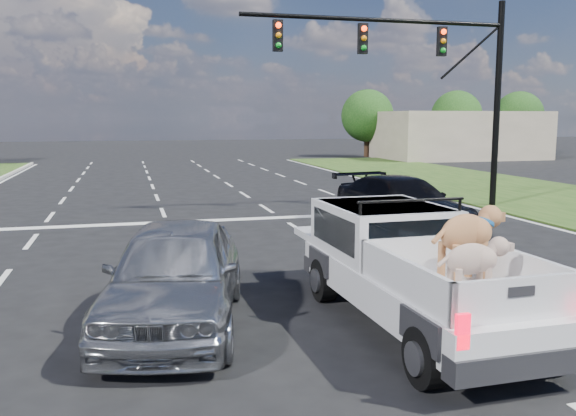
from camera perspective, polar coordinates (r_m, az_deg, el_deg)
The scene contains 10 objects.
ground at distance 9.25m, azimuth 3.95°, elevation -11.09°, with size 160.00×160.00×0.00m, color black.
road_markings at distance 15.39m, azimuth -3.92°, elevation -3.16°, with size 17.75×60.00×0.01m.
traffic_signal at distance 21.32m, azimuth 13.62°, elevation 12.58°, with size 9.11×0.31×7.00m.
building_right at distance 49.02m, azimuth 15.74°, elevation 6.57°, with size 12.00×7.00×3.60m, color tan.
tree_far_d at distance 49.93m, azimuth 7.43°, elevation 8.55°, with size 4.20×4.20×5.40m.
tree_far_e at distance 53.46m, azimuth 15.48°, elevation 8.30°, with size 4.20×4.20×5.40m.
tree_far_f at distance 56.71m, azimuth 20.78°, elevation 8.05°, with size 4.20×4.20×5.40m.
pickup_truck at distance 9.28m, azimuth 11.49°, elevation -5.36°, with size 2.07×5.14×1.91m.
silver_sedan at distance 9.26m, azimuth -10.52°, elevation -6.09°, with size 1.86×4.62×1.57m, color #A1A3A8.
black_coupe at distance 17.08m, azimuth 10.65°, elevation 0.37°, with size 2.08×5.11×1.48m, color black.
Camera 1 is at (-2.83, -8.25, 3.08)m, focal length 38.00 mm.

